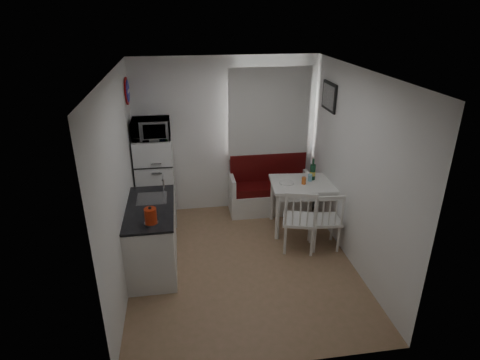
% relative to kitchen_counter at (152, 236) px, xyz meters
% --- Properties ---
extents(floor, '(3.00, 3.50, 0.02)m').
position_rel_kitchen_counter_xyz_m(floor, '(1.20, -0.16, -0.46)').
color(floor, '#8F724C').
rests_on(floor, ground).
extents(ceiling, '(3.00, 3.50, 0.02)m').
position_rel_kitchen_counter_xyz_m(ceiling, '(1.20, -0.16, 2.14)').
color(ceiling, white).
rests_on(ceiling, wall_back).
extents(wall_back, '(3.00, 0.02, 2.60)m').
position_rel_kitchen_counter_xyz_m(wall_back, '(1.20, 1.59, 0.84)').
color(wall_back, white).
rests_on(wall_back, floor).
extents(wall_front, '(3.00, 0.02, 2.60)m').
position_rel_kitchen_counter_xyz_m(wall_front, '(1.20, -1.91, 0.84)').
color(wall_front, white).
rests_on(wall_front, floor).
extents(wall_left, '(0.02, 3.50, 2.60)m').
position_rel_kitchen_counter_xyz_m(wall_left, '(-0.30, -0.16, 0.84)').
color(wall_left, white).
rests_on(wall_left, floor).
extents(wall_right, '(0.02, 3.50, 2.60)m').
position_rel_kitchen_counter_xyz_m(wall_right, '(2.70, -0.16, 0.84)').
color(wall_right, white).
rests_on(wall_right, floor).
extents(window, '(1.22, 0.06, 1.47)m').
position_rel_kitchen_counter_xyz_m(window, '(1.90, 1.56, 1.17)').
color(window, white).
rests_on(window, wall_back).
extents(curtain, '(1.35, 0.02, 1.50)m').
position_rel_kitchen_counter_xyz_m(curtain, '(1.90, 1.49, 1.22)').
color(curtain, white).
rests_on(curtain, wall_back).
extents(kitchen_counter, '(0.62, 1.32, 1.16)m').
position_rel_kitchen_counter_xyz_m(kitchen_counter, '(0.00, 0.00, 0.00)').
color(kitchen_counter, white).
rests_on(kitchen_counter, floor).
extents(wall_sign, '(0.03, 0.40, 0.40)m').
position_rel_kitchen_counter_xyz_m(wall_sign, '(-0.27, 1.29, 1.69)').
color(wall_sign, '#1A219D').
rests_on(wall_sign, wall_left).
extents(picture_frame, '(0.04, 0.52, 0.42)m').
position_rel_kitchen_counter_xyz_m(picture_frame, '(2.67, 0.94, 1.59)').
color(picture_frame, black).
rests_on(picture_frame, wall_right).
extents(bench, '(1.38, 0.53, 0.99)m').
position_rel_kitchen_counter_xyz_m(bench, '(1.91, 1.36, -0.13)').
color(bench, white).
rests_on(bench, floor).
extents(dining_table, '(1.12, 0.84, 0.79)m').
position_rel_kitchen_counter_xyz_m(dining_table, '(2.32, 0.67, 0.25)').
color(dining_table, white).
rests_on(dining_table, floor).
extents(chair_left, '(0.57, 0.56, 0.53)m').
position_rel_kitchen_counter_xyz_m(chair_left, '(2.07, -0.00, 0.16)').
color(chair_left, white).
rests_on(chair_left, floor).
extents(chair_right, '(0.46, 0.44, 0.49)m').
position_rel_kitchen_counter_xyz_m(chair_right, '(2.45, 0.00, 0.11)').
color(chair_right, white).
rests_on(chair_right, floor).
extents(fridge, '(0.58, 0.58, 1.44)m').
position_rel_kitchen_counter_xyz_m(fridge, '(0.02, 1.24, 0.27)').
color(fridge, white).
rests_on(fridge, floor).
extents(microwave, '(0.56, 0.38, 0.31)m').
position_rel_kitchen_counter_xyz_m(microwave, '(0.02, 1.19, 1.14)').
color(microwave, white).
rests_on(microwave, fridge).
extents(kettle, '(0.17, 0.17, 0.23)m').
position_rel_kitchen_counter_xyz_m(kettle, '(0.05, -0.48, 0.56)').
color(kettle, '#AB280D').
rests_on(kettle, kitchen_counter).
extents(wine_bottle, '(0.09, 0.09, 0.34)m').
position_rel_kitchen_counter_xyz_m(wine_bottle, '(2.45, 0.77, 0.51)').
color(wine_bottle, '#133E25').
rests_on(wine_bottle, dining_table).
extents(drinking_glass_orange, '(0.07, 0.07, 0.11)m').
position_rel_kitchen_counter_xyz_m(drinking_glass_orange, '(2.27, 0.62, 0.40)').
color(drinking_glass_orange, orange).
rests_on(drinking_glass_orange, dining_table).
extents(drinking_glass_blue, '(0.07, 0.07, 0.11)m').
position_rel_kitchen_counter_xyz_m(drinking_glass_blue, '(2.40, 0.72, 0.39)').
color(drinking_glass_blue, '#74B0C5').
rests_on(drinking_glass_blue, dining_table).
extents(plate, '(0.22, 0.22, 0.02)m').
position_rel_kitchen_counter_xyz_m(plate, '(2.02, 0.69, 0.35)').
color(plate, white).
rests_on(plate, dining_table).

